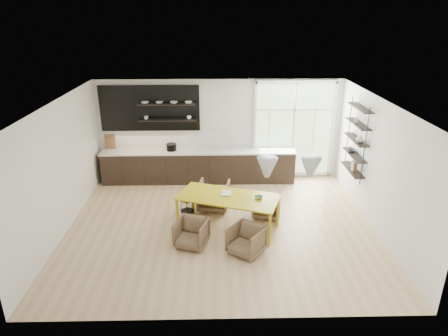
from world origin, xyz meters
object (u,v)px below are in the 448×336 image
armchair_back_left (214,195)px  armchair_back_right (267,204)px  dining_table (228,199)px  armchair_front_right (246,240)px  armchair_front_left (191,233)px  wire_stool (187,205)px

armchair_back_left → armchair_back_right: 1.35m
dining_table → armchair_front_right: size_ratio=3.69×
dining_table → armchair_front_right: (0.34, -1.01, -0.45)m
armchair_front_left → wire_stool: 1.37m
armchair_back_left → armchair_front_right: bearing=117.3°
armchair_back_left → armchair_back_right: bearing=170.6°
armchair_front_left → armchair_front_right: size_ratio=0.99×
dining_table → armchair_back_right: (0.95, 0.58, -0.45)m
dining_table → armchair_front_left: dining_table is taller
armchair_front_left → dining_table: bearing=58.9°
dining_table → wire_stool: dining_table is taller
armchair_back_right → armchair_front_left: size_ratio=1.02×
armchair_back_right → armchair_front_left: (-1.75, -1.28, -0.01)m
armchair_back_right → armchair_back_left: bearing=-7.5°
wire_stool → dining_table: bearing=-33.9°
dining_table → armchair_back_right: 1.20m
wire_stool → armchair_back_left: bearing=28.9°
armchair_back_left → wire_stool: 0.74m
armchair_back_right → armchair_front_right: size_ratio=1.02×
armchair_back_right → armchair_front_left: 2.17m
armchair_back_left → wire_stool: bearing=37.9°
armchair_back_left → dining_table: bearing=117.1°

